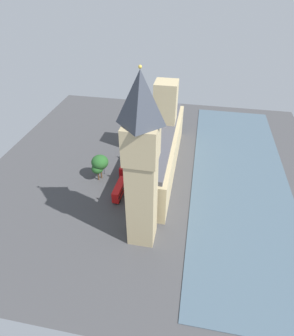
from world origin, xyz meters
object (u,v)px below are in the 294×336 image
Objects in this scene: parliament_building at (161,147)px; street_lamp_near_tower at (121,133)px; street_lamp_trailing at (104,166)px; car_dark_green_midblock at (138,144)px; pedestrian_opposite_hall at (145,145)px; car_black_corner at (130,155)px; pedestrian_far_end at (142,155)px; double_decker_bus_leading at (126,166)px; clock_tower at (141,166)px; plane_tree_by_river_gate at (100,162)px; double_decker_bus_under_trees at (119,190)px; plane_tree_kerbside at (97,169)px.

street_lamp_near_tower is (21.04, -16.46, -4.97)m from parliament_building.
car_dark_green_midblock is at bearing -110.04° from street_lamp_trailing.
car_dark_green_midblock is at bearing -48.05° from parliament_building.
car_black_corner is at bearing 157.22° from pedestrian_opposite_hall.
double_decker_bus_leading is at bearing 120.39° from pedestrian_far_end.
car_black_corner is at bearing 96.49° from double_decker_bus_leading.
street_lamp_trailing is at bearing -105.48° from car_dark_green_midblock.
double_decker_bus_leading reaches higher than car_black_corner.
pedestrian_far_end is at bearing 136.93° from street_lamp_near_tower.
clock_tower is 10.91× the size of car_black_corner.
parliament_building is at bearing -150.27° from plane_tree_by_river_gate.
pedestrian_opposite_hall is at bearing -115.16° from plane_tree_by_river_gate.
car_black_corner is 24.84m from double_decker_bus_under_trees.
plane_tree_kerbside is (10.46, -7.19, 2.66)m from double_decker_bus_under_trees.
clock_tower is (-0.04, 38.03, 17.58)m from parliament_building.
clock_tower is at bearing 90.07° from parliament_building.
plane_tree_kerbside is 30.20m from street_lamp_near_tower.
double_decker_bus_leading is 1.46× the size of plane_tree_kerbside.
pedestrian_opposite_hall is (9.18, -14.18, -8.69)m from parliament_building.
double_decker_bus_under_trees reaches higher than car_black_corner.
pedestrian_far_end is 22.68m from plane_tree_by_river_gate.
plane_tree_by_river_gate reaches higher than car_black_corner.
pedestrian_far_end is (9.05, -5.25, -8.72)m from parliament_building.
car_black_corner is at bearing 118.80° from street_lamp_near_tower.
pedestrian_opposite_hall is at bearing 64.18° from car_black_corner.
double_decker_bus_under_trees is 26.37m from pedestrian_far_end.
car_black_corner is (1.42, 10.28, 0.00)m from car_dark_green_midblock.
plane_tree_kerbside is at bearing -115.98° from car_black_corner.
plane_tree_kerbside is (8.31, 17.50, 4.41)m from car_black_corner.
clock_tower reaches higher than pedestrian_far_end.
parliament_building is at bearing -15.65° from car_black_corner.
car_black_corner is 11.48m from pedestrian_opposite_hall.
car_dark_green_midblock is at bearing 94.15° from pedestrian_opposite_hall.
double_decker_bus_under_trees reaches higher than pedestrian_opposite_hall.
plane_tree_kerbside reaches higher than double_decker_bus_under_trees.
street_lamp_trailing is at bearing 155.51° from pedestrian_opposite_hall.
car_dark_green_midblock is 28.69m from plane_tree_by_river_gate.
plane_tree_kerbside is 1.13× the size of street_lamp_near_tower.
clock_tower is 39.59m from plane_tree_kerbside.
street_lamp_trailing is at bearing 131.55° from double_decker_bus_under_trees.
parliament_building reaches higher than street_lamp_trailing.
car_dark_green_midblock is 0.94× the size of car_black_corner.
double_decker_bus_leading reaches higher than car_dark_green_midblock.
clock_tower reaches higher than street_lamp_near_tower.
plane_tree_by_river_gate reaches higher than car_dark_green_midblock.
car_dark_green_midblock is 35.02m from double_decker_bus_under_trees.
street_lamp_trailing is at bearing 89.36° from street_lamp_near_tower.
plane_tree_by_river_gate is at bearing -115.65° from car_black_corner.
plane_tree_kerbside is at bearing -104.76° from car_dark_green_midblock.
plane_tree_by_river_gate is at bearing -49.80° from clock_tower.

